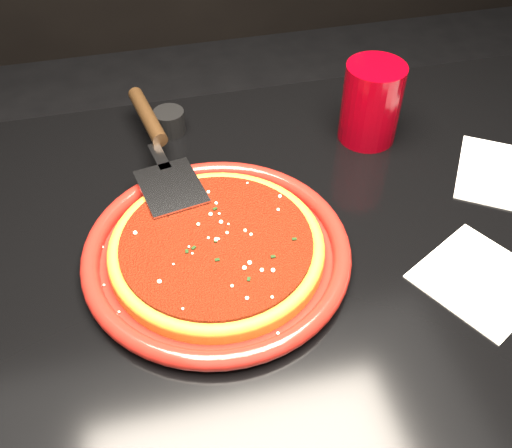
% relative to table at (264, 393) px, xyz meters
% --- Properties ---
extents(table, '(1.20, 0.80, 0.75)m').
position_rel_table_xyz_m(table, '(0.00, 0.00, 0.00)').
color(table, black).
rests_on(table, floor).
extents(plate, '(0.39, 0.39, 0.03)m').
position_rel_table_xyz_m(plate, '(-0.06, 0.01, 0.39)').
color(plate, maroon).
rests_on(plate, table).
extents(pizza_crust, '(0.31, 0.31, 0.01)m').
position_rel_table_xyz_m(pizza_crust, '(-0.06, 0.01, 0.39)').
color(pizza_crust, olive).
rests_on(pizza_crust, plate).
extents(pizza_crust_rim, '(0.31, 0.31, 0.02)m').
position_rel_table_xyz_m(pizza_crust_rim, '(-0.06, 0.01, 0.40)').
color(pizza_crust_rim, olive).
rests_on(pizza_crust_rim, plate).
extents(pizza_sauce, '(0.27, 0.27, 0.01)m').
position_rel_table_xyz_m(pizza_sauce, '(-0.06, 0.01, 0.40)').
color(pizza_sauce, maroon).
rests_on(pizza_sauce, plate).
extents(parmesan_dusting, '(0.24, 0.24, 0.01)m').
position_rel_table_xyz_m(parmesan_dusting, '(-0.06, 0.01, 0.41)').
color(parmesan_dusting, beige).
rests_on(parmesan_dusting, plate).
extents(basil_flecks, '(0.22, 0.22, 0.00)m').
position_rel_table_xyz_m(basil_flecks, '(-0.06, 0.01, 0.41)').
color(basil_flecks, black).
rests_on(basil_flecks, plate).
extents(pizza_server, '(0.16, 0.36, 0.03)m').
position_rel_table_xyz_m(pizza_server, '(-0.11, 0.21, 0.42)').
color(pizza_server, silver).
rests_on(pizza_server, plate).
extents(cup, '(0.12, 0.12, 0.13)m').
position_rel_table_xyz_m(cup, '(0.22, 0.22, 0.44)').
color(cup, '#8E020C').
rests_on(cup, table).
extents(napkin_a, '(0.19, 0.19, 0.00)m').
position_rel_table_xyz_m(napkin_a, '(0.26, -0.10, 0.38)').
color(napkin_a, silver).
rests_on(napkin_a, table).
extents(napkin_b, '(0.21, 0.21, 0.00)m').
position_rel_table_xyz_m(napkin_b, '(0.40, 0.07, 0.38)').
color(napkin_b, silver).
rests_on(napkin_b, table).
extents(ramekin, '(0.05, 0.05, 0.04)m').
position_rel_table_xyz_m(ramekin, '(-0.09, 0.31, 0.39)').
color(ramekin, black).
rests_on(ramekin, table).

